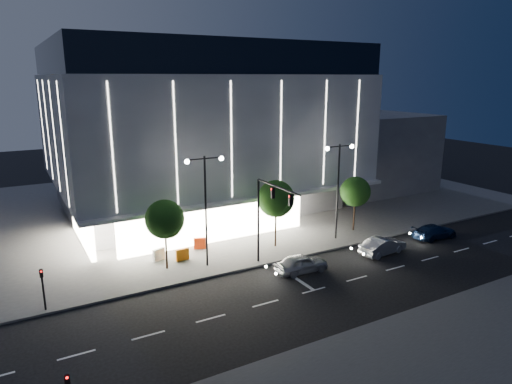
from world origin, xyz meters
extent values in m
plane|color=black|center=(0.00, 0.00, 0.00)|extent=(160.00, 160.00, 0.00)
cube|color=#474747|center=(5.00, 24.00, 0.07)|extent=(70.00, 40.00, 0.15)
cube|color=#474747|center=(5.00, -12.00, 0.07)|extent=(70.00, 10.00, 0.15)
cube|color=#4C4C51|center=(3.00, 24.00, 2.00)|extent=(28.00, 21.00, 4.00)
cube|color=gray|center=(3.00, 22.00, 9.50)|extent=(30.00, 25.00, 11.00)
cube|color=black|center=(3.00, 22.00, 16.50)|extent=(29.40, 24.50, 3.00)
cube|color=white|center=(0.00, 10.70, 2.00)|extent=(18.00, 0.40, 3.60)
cube|color=white|center=(-10.80, 16.00, 2.00)|extent=(0.40, 10.00, 3.60)
cube|color=gray|center=(3.00, 9.70, 4.10)|extent=(30.00, 2.00, 0.30)
cube|color=white|center=(3.00, 9.48, 9.50)|extent=(24.00, 0.06, 10.00)
cube|color=#4C4C51|center=(26.00, 24.00, 5.00)|extent=(16.00, 20.00, 10.00)
cylinder|color=black|center=(1.00, 4.80, 3.50)|extent=(0.18, 0.18, 7.00)
cylinder|color=black|center=(1.00, 1.90, 7.00)|extent=(0.14, 5.80, 0.14)
cube|color=black|center=(1.00, 2.60, 6.40)|extent=(0.28, 0.18, 0.85)
cube|color=black|center=(1.00, 0.20, 6.40)|extent=(0.28, 0.18, 0.85)
sphere|color=#FF0C0C|center=(0.88, 2.60, 6.70)|extent=(0.14, 0.14, 0.14)
cylinder|color=black|center=(-3.00, 6.00, 4.50)|extent=(0.16, 0.16, 9.00)
cylinder|color=black|center=(-3.70, 6.00, 8.80)|extent=(1.40, 0.10, 0.10)
cylinder|color=black|center=(-2.30, 6.00, 8.80)|extent=(1.40, 0.10, 0.10)
sphere|color=white|center=(-4.40, 6.00, 8.70)|extent=(0.36, 0.36, 0.36)
sphere|color=white|center=(-1.60, 6.00, 8.70)|extent=(0.36, 0.36, 0.36)
cylinder|color=black|center=(10.00, 6.00, 4.50)|extent=(0.16, 0.16, 9.00)
cylinder|color=black|center=(9.30, 6.00, 8.80)|extent=(1.40, 0.10, 0.10)
cylinder|color=black|center=(10.70, 6.00, 8.80)|extent=(1.40, 0.10, 0.10)
sphere|color=white|center=(8.60, 6.00, 8.70)|extent=(0.36, 0.36, 0.36)
sphere|color=white|center=(11.40, 6.00, 8.70)|extent=(0.36, 0.36, 0.36)
cylinder|color=black|center=(-15.00, 4.50, 1.50)|extent=(0.12, 0.12, 3.00)
cube|color=black|center=(-15.00, 4.50, 2.70)|extent=(0.22, 0.16, 0.55)
sphere|color=#FF0C0C|center=(-15.00, 4.39, 2.85)|extent=(0.10, 0.10, 0.10)
cube|color=black|center=(-15.00, -7.50, 2.70)|extent=(0.22, 0.16, 0.55)
sphere|color=#FF0C0C|center=(-15.00, -7.61, 2.85)|extent=(0.10, 0.10, 0.10)
cylinder|color=black|center=(-6.00, 7.00, 1.89)|extent=(0.16, 0.16, 3.78)
sphere|color=#1D3D10|center=(-6.00, 7.00, 4.21)|extent=(3.02, 3.02, 3.02)
sphere|color=#1D3D10|center=(-5.70, 7.20, 3.67)|extent=(2.16, 2.16, 2.16)
sphere|color=#1D3D10|center=(-6.25, 6.85, 3.89)|extent=(1.94, 1.94, 1.94)
cylinder|color=black|center=(4.00, 7.00, 2.03)|extent=(0.16, 0.16, 4.06)
sphere|color=#1D3D10|center=(4.00, 7.00, 4.52)|extent=(3.25, 3.25, 3.25)
sphere|color=#1D3D10|center=(4.30, 7.20, 3.94)|extent=(2.32, 2.32, 2.32)
sphere|color=#1D3D10|center=(3.75, 6.85, 4.18)|extent=(2.09, 2.09, 2.09)
cylinder|color=black|center=(13.00, 7.00, 1.82)|extent=(0.16, 0.16, 3.64)
sphere|color=#1D3D10|center=(13.00, 7.00, 4.06)|extent=(2.91, 2.91, 2.91)
sphere|color=#1D3D10|center=(13.30, 7.20, 3.54)|extent=(2.08, 2.08, 2.08)
sphere|color=#1D3D10|center=(12.75, 6.85, 3.74)|extent=(1.87, 1.87, 1.87)
imported|color=#9C9EA3|center=(3.00, 1.50, 0.72)|extent=(4.32, 1.89, 1.45)
imported|color=#ABAFB3|center=(11.25, 1.23, 0.74)|extent=(4.66, 2.05, 1.49)
imported|color=#122447|center=(18.35, 1.76, 0.67)|extent=(4.64, 2.00, 1.33)
cube|color=#F73C0D|center=(-2.11, 9.67, 0.65)|extent=(1.12, 0.62, 1.00)
cube|color=white|center=(-6.05, 8.92, 0.65)|extent=(1.12, 0.63, 1.00)
cube|color=orange|center=(-4.37, 7.94, 0.65)|extent=(1.12, 0.36, 1.00)
camera|label=1|loc=(-16.15, -25.50, 14.77)|focal=32.00mm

